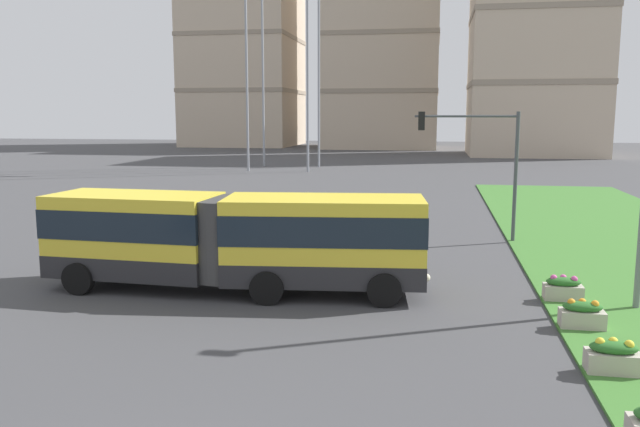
# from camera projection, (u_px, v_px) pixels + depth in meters

# --- Properties ---
(articulated_bus) EXTENTS (11.97, 3.24, 3.00)m
(articulated_bus) POSITION_uv_depth(u_px,v_px,m) (234.00, 239.00, 19.98)
(articulated_bus) COLOR yellow
(articulated_bus) RESTS_ON ground
(car_black_sedan) EXTENTS (4.45, 2.12, 1.58)m
(car_black_sedan) POSITION_uv_depth(u_px,v_px,m) (192.00, 227.00, 27.34)
(car_black_sedan) COLOR black
(car_black_sedan) RESTS_ON ground
(flower_planter_2) EXTENTS (1.10, 0.56, 0.74)m
(flower_planter_2) POSITION_uv_depth(u_px,v_px,m) (613.00, 356.00, 13.58)
(flower_planter_2) COLOR #B7AD9E
(flower_planter_2) RESTS_ON grass_median
(flower_planter_3) EXTENTS (1.10, 0.56, 0.74)m
(flower_planter_3) POSITION_uv_depth(u_px,v_px,m) (582.00, 314.00, 16.46)
(flower_planter_3) COLOR #B7AD9E
(flower_planter_3) RESTS_ON grass_median
(flower_planter_4) EXTENTS (1.10, 0.56, 0.74)m
(flower_planter_4) POSITION_uv_depth(u_px,v_px,m) (563.00, 288.00, 18.92)
(flower_planter_4) COLOR #B7AD9E
(flower_planter_4) RESTS_ON grass_median
(traffic_light_far_right) EXTENTS (4.41, 0.28, 5.61)m
(traffic_light_far_right) POSITION_uv_depth(u_px,v_px,m) (480.00, 151.00, 27.58)
(traffic_light_far_right) COLOR #474C51
(traffic_light_far_right) RESTS_ON ground
(apartment_tower_west) EXTENTS (18.70, 19.70, 36.97)m
(apartment_tower_west) POSITION_uv_depth(u_px,v_px,m) (244.00, 41.00, 114.43)
(apartment_tower_west) COLOR #C6B299
(apartment_tower_west) RESTS_ON ground
(apartment_tower_westcentre) EXTENTS (18.58, 18.18, 35.41)m
(apartment_tower_westcentre) POSITION_uv_depth(u_px,v_px,m) (383.00, 40.00, 106.74)
(apartment_tower_westcentre) COLOR #C6B299
(apartment_tower_westcentre) RESTS_ON ground
(apartment_tower_centre) EXTENTS (17.36, 15.97, 36.76)m
(apartment_tower_centre) POSITION_uv_depth(u_px,v_px,m) (538.00, 17.00, 86.00)
(apartment_tower_centre) COLOR #C6B299
(apartment_tower_centre) RESTS_ON ground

